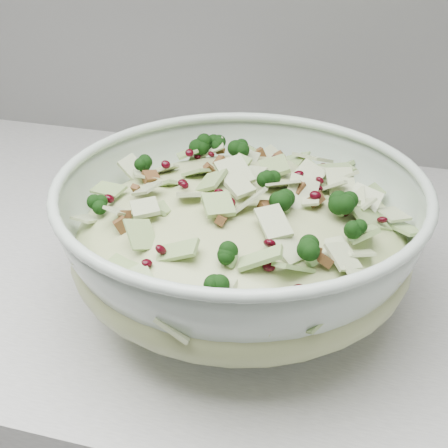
# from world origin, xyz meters

# --- Properties ---
(mixing_bowl) EXTENTS (0.38, 0.38, 0.14)m
(mixing_bowl) POSITION_xyz_m (-0.26, 1.60, 0.97)
(mixing_bowl) COLOR silver
(mixing_bowl) RESTS_ON counter
(salad) EXTENTS (0.43, 0.43, 0.14)m
(salad) POSITION_xyz_m (-0.26, 1.60, 0.99)
(salad) COLOR #ABB67C
(salad) RESTS_ON mixing_bowl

